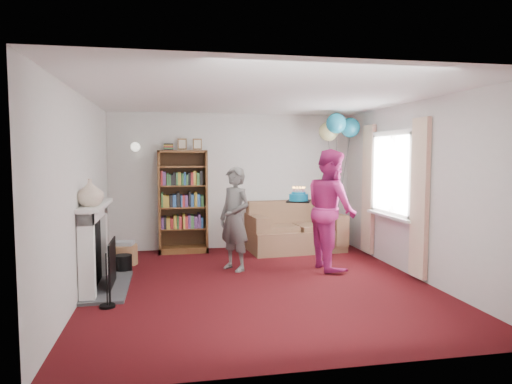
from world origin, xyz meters
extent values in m
plane|color=black|center=(0.00, 0.00, 0.00)|extent=(5.00, 5.00, 0.00)
cube|color=silver|center=(0.00, 2.51, 1.25)|extent=(4.50, 0.02, 2.50)
cube|color=silver|center=(-2.26, 0.00, 1.25)|extent=(0.02, 5.00, 2.50)
cube|color=silver|center=(2.26, 0.00, 1.25)|extent=(0.02, 5.00, 2.50)
cube|color=white|center=(0.00, 0.00, 2.50)|extent=(4.50, 5.00, 0.01)
cube|color=#3F3F42|center=(-2.00, 0.20, 0.02)|extent=(0.55, 1.40, 0.04)
cube|color=white|center=(-2.15, -0.35, 0.53)|extent=(0.18, 0.14, 1.06)
cube|color=white|center=(-2.15, 0.75, 0.53)|extent=(0.18, 0.14, 1.06)
cube|color=white|center=(-2.15, 0.20, 1.00)|extent=(0.18, 1.24, 0.16)
cube|color=white|center=(-2.12, 0.20, 1.10)|extent=(0.28, 1.35, 0.05)
cube|color=black|center=(-2.17, 0.20, 0.48)|extent=(0.10, 0.80, 0.86)
cube|color=black|center=(-1.93, 0.20, 0.33)|extent=(0.02, 0.70, 0.60)
cylinder|color=black|center=(-1.90, -0.58, 0.32)|extent=(0.18, 0.18, 0.64)
cylinder|color=black|center=(-1.87, 1.00, 0.13)|extent=(0.26, 0.26, 0.26)
cube|color=white|center=(2.21, 0.60, 2.08)|extent=(0.08, 1.30, 0.08)
cube|color=white|center=(2.21, 0.60, 0.82)|extent=(0.08, 1.30, 0.08)
cube|color=white|center=(2.24, 0.60, 1.45)|extent=(0.01, 1.15, 1.20)
cube|color=white|center=(2.18, 0.60, 0.79)|extent=(0.14, 1.32, 0.04)
cube|color=beige|center=(2.20, -0.22, 1.15)|extent=(0.07, 0.38, 2.20)
cube|color=beige|center=(2.20, 1.42, 1.15)|extent=(0.07, 0.38, 2.20)
cylinder|color=gold|center=(-1.75, 2.45, 1.90)|extent=(0.04, 0.12, 0.04)
sphere|color=white|center=(-1.75, 2.36, 1.88)|extent=(0.16, 0.16, 0.16)
cube|color=#472B14|center=(-0.94, 2.46, 0.91)|extent=(0.86, 0.04, 1.82)
cube|color=brown|center=(-1.35, 2.27, 0.91)|extent=(0.04, 0.42, 1.82)
cube|color=brown|center=(-0.53, 2.27, 0.91)|extent=(0.04, 0.42, 1.82)
cube|color=brown|center=(-0.94, 2.27, 1.80)|extent=(0.86, 0.42, 0.04)
cube|color=brown|center=(-0.94, 2.27, 0.05)|extent=(0.86, 0.42, 0.10)
cube|color=brown|center=(-0.94, 2.27, 0.43)|extent=(0.78, 0.38, 0.03)
cube|color=brown|center=(-0.94, 2.27, 0.81)|extent=(0.78, 0.38, 0.02)
cube|color=brown|center=(-0.94, 2.27, 1.20)|extent=(0.78, 0.38, 0.02)
cube|color=brown|center=(-0.94, 2.27, 1.53)|extent=(0.78, 0.38, 0.02)
cube|color=maroon|center=(-1.18, 2.25, 1.88)|extent=(0.16, 0.22, 0.12)
cube|color=brown|center=(-0.94, 2.32, 1.93)|extent=(0.16, 0.02, 0.20)
cube|color=brown|center=(-0.67, 2.32, 1.93)|extent=(0.16, 0.02, 0.20)
cube|color=brown|center=(1.06, 2.00, 0.20)|extent=(1.68, 0.89, 0.39)
cube|color=brown|center=(1.06, 2.32, 0.54)|extent=(1.68, 0.24, 0.69)
cube|color=brown|center=(0.35, 2.00, 0.39)|extent=(0.24, 0.84, 0.54)
cube|color=brown|center=(1.78, 2.00, 0.39)|extent=(0.24, 0.84, 0.54)
cube|color=brown|center=(0.69, 1.92, 0.42)|extent=(0.71, 0.59, 0.12)
cube|color=brown|center=(1.44, 1.92, 0.42)|extent=(0.71, 0.59, 0.12)
cylinder|color=#896040|center=(-1.90, 1.50, 0.16)|extent=(0.42, 0.42, 0.31)
cube|color=beige|center=(-1.90, 1.50, 0.34)|extent=(0.29, 0.23, 0.06)
imported|color=black|center=(-0.22, 0.84, 0.78)|extent=(0.64, 0.68, 1.56)
imported|color=#B3236F|center=(1.24, 0.66, 0.92)|extent=(0.74, 0.93, 1.83)
cube|color=black|center=(0.72, 0.64, 1.05)|extent=(0.34, 0.34, 0.02)
cylinder|color=#0E76A6|center=(0.72, 0.64, 1.11)|extent=(0.29, 0.29, 0.10)
cylinder|color=#0E76A6|center=(0.72, 0.64, 1.17)|extent=(0.21, 0.21, 0.04)
cylinder|color=#D35E9C|center=(0.81, 0.64, 1.20)|extent=(0.01, 0.01, 0.09)
sphere|color=orange|center=(0.81, 0.64, 1.25)|extent=(0.02, 0.02, 0.02)
cylinder|color=#D35E9C|center=(0.80, 0.68, 1.20)|extent=(0.01, 0.01, 0.09)
sphere|color=orange|center=(0.80, 0.68, 1.25)|extent=(0.02, 0.02, 0.02)
cylinder|color=#D35E9C|center=(0.77, 0.71, 1.20)|extent=(0.01, 0.01, 0.09)
sphere|color=orange|center=(0.77, 0.71, 1.25)|extent=(0.02, 0.02, 0.02)
cylinder|color=#D35E9C|center=(0.72, 0.72, 1.20)|extent=(0.01, 0.01, 0.09)
sphere|color=orange|center=(0.72, 0.72, 1.25)|extent=(0.02, 0.02, 0.02)
cylinder|color=#D35E9C|center=(0.68, 0.71, 1.20)|extent=(0.01, 0.01, 0.09)
sphere|color=orange|center=(0.68, 0.71, 1.25)|extent=(0.02, 0.02, 0.02)
cylinder|color=#D35E9C|center=(0.65, 0.68, 1.20)|extent=(0.01, 0.01, 0.09)
sphere|color=orange|center=(0.65, 0.68, 1.25)|extent=(0.02, 0.02, 0.02)
cylinder|color=#D35E9C|center=(0.64, 0.64, 1.20)|extent=(0.01, 0.01, 0.09)
sphere|color=orange|center=(0.64, 0.64, 1.25)|extent=(0.02, 0.02, 0.02)
cylinder|color=#D35E9C|center=(0.65, 0.60, 1.20)|extent=(0.01, 0.01, 0.09)
sphere|color=orange|center=(0.65, 0.60, 1.25)|extent=(0.02, 0.02, 0.02)
cylinder|color=#D35E9C|center=(0.68, 0.57, 1.20)|extent=(0.01, 0.01, 0.09)
sphere|color=orange|center=(0.68, 0.57, 1.25)|extent=(0.02, 0.02, 0.02)
cylinder|color=#D35E9C|center=(0.72, 0.55, 1.20)|extent=(0.01, 0.01, 0.09)
sphere|color=orange|center=(0.72, 0.55, 1.25)|extent=(0.02, 0.02, 0.02)
cylinder|color=#D35E9C|center=(0.77, 0.57, 1.20)|extent=(0.01, 0.01, 0.09)
sphere|color=orange|center=(0.77, 0.57, 1.25)|extent=(0.02, 0.02, 0.02)
cylinder|color=#D35E9C|center=(0.80, 0.60, 1.20)|extent=(0.01, 0.01, 0.09)
sphere|color=orange|center=(0.80, 0.60, 1.25)|extent=(0.02, 0.02, 0.02)
sphere|color=#3F3F3F|center=(1.78, 1.80, 0.67)|extent=(0.02, 0.02, 0.02)
sphere|color=teal|center=(1.97, 1.73, 2.22)|extent=(0.35, 0.35, 0.35)
sphere|color=#DFE38B|center=(1.64, 1.92, 2.16)|extent=(0.35, 0.35, 0.35)
sphere|color=teal|center=(1.64, 1.54, 2.28)|extent=(0.35, 0.35, 0.35)
imported|color=beige|center=(-2.12, -0.15, 1.29)|extent=(0.32, 0.32, 0.33)
camera|label=1|loc=(-1.19, -5.91, 1.75)|focal=32.00mm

